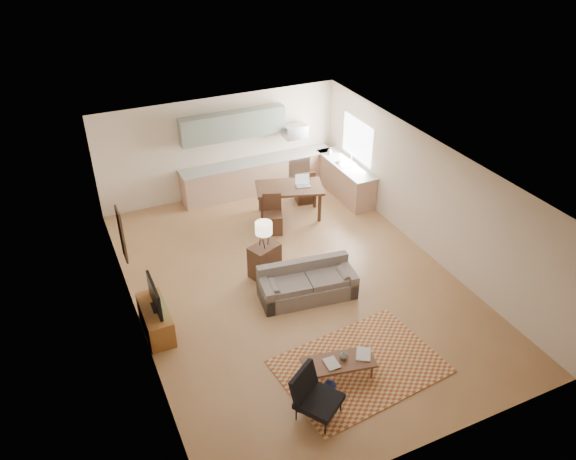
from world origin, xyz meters
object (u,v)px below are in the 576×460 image
dining_table (289,201)px  sofa (308,283)px  tv_credenza (156,320)px  console_table (265,260)px  coffee_table (338,369)px  armchair (319,398)px

dining_table → sofa: bearing=-90.6°
tv_credenza → console_table: 2.68m
sofa → coffee_table: sofa is taller
tv_credenza → console_table: bearing=17.4°
coffee_table → armchair: (-0.68, -0.59, 0.23)m
tv_credenza → dining_table: 5.00m
sofa → armchair: (-1.19, -2.80, 0.06)m
sofa → coffee_table: 2.27m
coffee_table → tv_credenza: (-2.55, 2.46, 0.09)m
tv_credenza → dining_table: (4.09, 2.87, 0.14)m
console_table → tv_credenza: bearing=175.2°
armchair → dining_table: size_ratio=0.51×
sofa → dining_table: (1.04, 3.13, 0.06)m
sofa → dining_table: bearing=79.2°
armchair → console_table: (0.69, 3.86, -0.05)m
armchair → coffee_table: bearing=7.4°
coffee_table → console_table: size_ratio=1.68×
sofa → console_table: console_table is taller
coffee_table → dining_table: (1.54, 5.33, 0.23)m
coffee_table → console_table: console_table is taller
sofa → console_table: (-0.50, 1.06, 0.02)m
sofa → coffee_table: (-0.50, -2.20, -0.17)m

